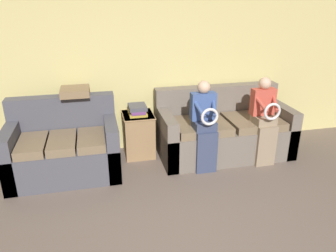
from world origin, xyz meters
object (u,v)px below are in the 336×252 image
Objects in this scene: child_right_seated at (265,118)px; throw_pillow at (75,92)px; couch_main at (223,131)px; couch_side at (64,149)px; side_shelf at (139,134)px; book_stack at (137,110)px; child_left_seated at (205,123)px.

child_right_seated is 3.23× the size of throw_pillow.
child_right_seated is at bearing -42.01° from couch_main.
couch_side is 1.09m from side_shelf.
couch_main is at bearing 137.99° from child_right_seated.
throw_pillow is at bearing -179.54° from book_stack.
couch_main is 1.59× the size of child_right_seated.
side_shelf is at bearing 160.03° from child_right_seated.
child_right_seated is at bearing -19.97° from side_shelf.
throw_pillow is (-2.09, 0.20, 0.70)m from couch_main.
child_left_seated is 3.24× the size of throw_pillow.
child_right_seated is at bearing -19.57° from book_stack.
book_stack is at bearing 143.66° from child_left_seated.
child_left_seated is at bearing 179.96° from child_right_seated.
child_right_seated is 1.90× the size of side_shelf.
throw_pillow is at bearing 166.75° from child_right_seated.
side_shelf is 0.39m from book_stack.
side_shelf is (-1.68, 0.61, -0.34)m from child_right_seated.
book_stack is (-1.69, 0.60, 0.04)m from child_right_seated.
book_stack is at bearing 0.46° from throw_pillow.
child_right_seated reaches higher than book_stack.
child_left_seated is 0.87m from child_right_seated.
couch_side is 4.49× the size of book_stack.
couch_main is 1.38× the size of couch_side.
couch_main is 5.13× the size of throw_pillow.
side_shelf is (1.04, 0.32, -0.02)m from couch_side.
couch_main is 1.32m from book_stack.
child_left_seated is at bearing -19.78° from throw_pillow.
couch_main is 0.67m from child_right_seated.
book_stack is 0.83× the size of throw_pillow.
child_left_seated reaches higher than couch_side.
throw_pillow reaches higher than couch_main.
couch_side is at bearing -163.45° from book_stack.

